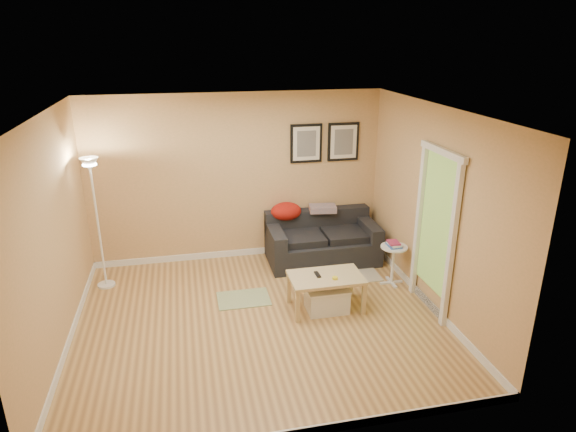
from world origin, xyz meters
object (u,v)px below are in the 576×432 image
Objects in this scene: book_stack at (394,244)px; storage_bin at (327,299)px; floor_lamp at (98,228)px; side_table at (393,265)px; sofa at (323,239)px; coffee_table at (326,292)px.

storage_bin is at bearing -165.33° from book_stack.
storage_bin is 1.32m from book_stack.
side_table is at bearing -11.15° from floor_lamp.
coffee_table is (-0.36, -1.43, -0.14)m from sofa.
side_table is (0.77, -0.96, -0.09)m from sofa.
side_table is 0.31× the size of floor_lamp.
storage_bin is (0.00, -0.05, -0.07)m from coffee_table.
side_table is 4.14m from floor_lamp.
storage_bin is (-0.36, -1.47, -0.21)m from sofa.
floor_lamp is (-2.89, 1.31, 0.72)m from storage_bin.
sofa is at bearing 76.34° from storage_bin.
floor_lamp reaches higher than book_stack.
coffee_table is at bearing -157.48° from side_table.
side_table is 2.58× the size of book_stack.
side_table is at bearing -62.68° from book_stack.
floor_lamp is at bearing 155.68° from storage_bin.
sofa reaches higher than storage_bin.
sofa is 1.23m from side_table.
book_stack is 0.12× the size of floor_lamp.
floor_lamp is at bearing -177.11° from sofa.
coffee_table is at bearing 95.95° from storage_bin.
sofa is at bearing 2.89° from floor_lamp.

